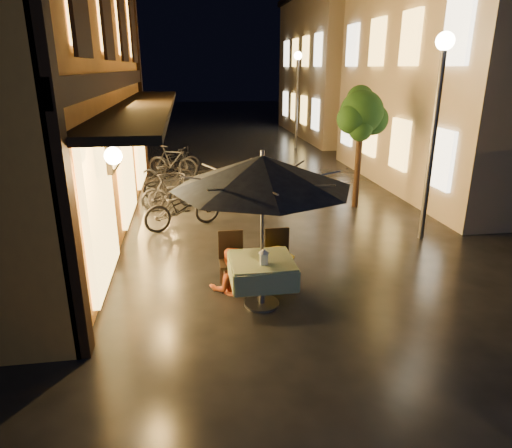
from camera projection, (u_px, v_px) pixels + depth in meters
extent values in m
plane|color=black|center=(313.00, 288.00, 7.79)|extent=(90.00, 90.00, 0.00)
cube|color=gold|center=(4.00, 71.00, 9.57)|extent=(4.50, 11.00, 7.00)
cube|color=black|center=(116.00, 80.00, 9.96)|extent=(0.12, 11.00, 0.35)
cube|color=black|center=(145.00, 106.00, 10.22)|extent=(1.20, 10.50, 0.12)
cube|color=gold|center=(104.00, 10.00, 8.60)|extent=(0.10, 0.90, 1.50)
cube|color=gold|center=(121.00, 22.00, 10.94)|extent=(0.10, 0.90, 1.50)
cube|color=gold|center=(132.00, 30.00, 13.28)|extent=(0.10, 0.90, 1.50)
cube|color=gold|center=(100.00, 210.00, 7.31)|extent=(0.10, 2.20, 2.40)
cube|color=gold|center=(126.00, 166.00, 10.58)|extent=(0.10, 2.20, 2.40)
cube|color=gold|center=(139.00, 143.00, 13.85)|extent=(0.10, 2.20, 2.40)
cube|color=#B9A292|center=(499.00, 78.00, 13.87)|extent=(7.00, 9.00, 6.50)
cube|color=gold|center=(441.00, 159.00, 10.85)|extent=(0.10, 1.00, 1.40)
cube|color=gold|center=(458.00, 32.00, 9.94)|extent=(0.10, 1.00, 1.40)
cube|color=gold|center=(400.00, 144.00, 12.91)|extent=(0.10, 1.00, 1.40)
cube|color=gold|center=(411.00, 38.00, 11.99)|extent=(0.10, 1.00, 1.40)
cube|color=gold|center=(370.00, 134.00, 14.96)|extent=(0.10, 1.00, 1.40)
cube|color=gold|center=(377.00, 42.00, 14.05)|extent=(0.10, 1.00, 1.40)
cube|color=gold|center=(347.00, 126.00, 17.02)|extent=(0.10, 1.00, 1.40)
cube|color=gold|center=(352.00, 45.00, 16.11)|extent=(0.10, 1.00, 1.40)
cube|color=#B9A292|center=(362.00, 69.00, 24.53)|extent=(7.00, 10.00, 7.00)
cube|color=gold|center=(315.00, 114.00, 21.13)|extent=(0.10, 1.00, 1.40)
cube|color=gold|center=(318.00, 50.00, 20.22)|extent=(0.10, 1.00, 1.40)
cube|color=gold|center=(304.00, 110.00, 23.19)|extent=(0.10, 1.00, 1.40)
cube|color=gold|center=(305.00, 51.00, 22.27)|extent=(0.10, 1.00, 1.40)
cube|color=gold|center=(294.00, 107.00, 25.24)|extent=(0.10, 1.00, 1.40)
cube|color=gold|center=(295.00, 53.00, 24.33)|extent=(0.10, 1.00, 1.40)
cube|color=gold|center=(285.00, 104.00, 27.30)|extent=(0.10, 1.00, 1.40)
cube|color=gold|center=(286.00, 54.00, 26.39)|extent=(0.10, 1.00, 1.40)
cylinder|color=black|center=(358.00, 167.00, 11.97)|extent=(0.16, 0.16, 2.20)
sphere|color=black|center=(362.00, 112.00, 11.52)|extent=(1.10, 1.10, 1.10)
sphere|color=black|center=(373.00, 119.00, 11.73)|extent=(0.80, 0.80, 0.80)
sphere|color=black|center=(352.00, 119.00, 11.38)|extent=(0.76, 0.76, 0.76)
sphere|color=black|center=(360.00, 99.00, 11.71)|extent=(0.70, 0.70, 0.70)
sphere|color=black|center=(360.00, 129.00, 11.40)|extent=(0.60, 0.60, 0.60)
cylinder|color=#59595E|center=(432.00, 147.00, 9.43)|extent=(0.12, 0.12, 4.00)
sphere|color=#FFF1BC|center=(445.00, 41.00, 8.76)|extent=(0.36, 0.36, 0.36)
cylinder|color=#59595E|center=(297.00, 104.00, 20.65)|extent=(0.12, 0.12, 4.00)
sphere|color=#FFF1BC|center=(298.00, 56.00, 19.98)|extent=(0.36, 0.36, 0.36)
cylinder|color=#59595E|center=(262.00, 284.00, 7.13)|extent=(0.10, 0.10, 0.72)
cylinder|color=#59595E|center=(262.00, 303.00, 7.24)|extent=(0.56, 0.56, 0.04)
cube|color=#2F5830|center=(262.00, 261.00, 7.01)|extent=(0.95, 0.95, 0.06)
cube|color=#2F5830|center=(292.00, 269.00, 7.13)|extent=(0.04, 0.95, 0.33)
cube|color=#2F5830|center=(231.00, 273.00, 6.99)|extent=(0.04, 0.95, 0.33)
cube|color=#2F5830|center=(257.00, 259.00, 7.50)|extent=(0.95, 0.04, 0.33)
cube|color=#2F5830|center=(267.00, 285.00, 6.62)|extent=(0.95, 0.04, 0.33)
cylinder|color=#59595E|center=(262.00, 237.00, 6.88)|extent=(0.05, 0.05, 2.30)
cone|color=black|center=(262.00, 172.00, 6.55)|extent=(2.68, 2.68, 0.48)
cylinder|color=#59595E|center=(262.00, 154.00, 6.47)|extent=(0.06, 0.06, 0.12)
cube|color=black|center=(232.00, 264.00, 7.65)|extent=(0.42, 0.42, 0.05)
cube|color=black|center=(231.00, 246.00, 7.75)|extent=(0.42, 0.04, 0.55)
cylinder|color=black|center=(223.00, 282.00, 7.54)|extent=(0.04, 0.04, 0.43)
cylinder|color=black|center=(244.00, 280.00, 7.59)|extent=(0.04, 0.04, 0.43)
cylinder|color=black|center=(221.00, 272.00, 7.87)|extent=(0.04, 0.04, 0.43)
cylinder|color=black|center=(242.00, 271.00, 7.92)|extent=(0.04, 0.04, 0.43)
cube|color=black|center=(279.00, 261.00, 7.77)|extent=(0.42, 0.42, 0.05)
cube|color=black|center=(277.00, 243.00, 7.86)|extent=(0.42, 0.04, 0.55)
cylinder|color=black|center=(270.00, 278.00, 7.65)|extent=(0.04, 0.04, 0.43)
cylinder|color=black|center=(291.00, 277.00, 7.70)|extent=(0.04, 0.04, 0.43)
cylinder|color=black|center=(266.00, 270.00, 7.99)|extent=(0.04, 0.04, 0.43)
cylinder|color=black|center=(287.00, 268.00, 8.04)|extent=(0.04, 0.04, 0.43)
cube|color=white|center=(264.00, 259.00, 6.80)|extent=(0.11, 0.11, 0.18)
cube|color=#FFD88C|center=(264.00, 259.00, 6.80)|extent=(0.07, 0.07, 0.12)
cone|color=white|center=(264.00, 251.00, 6.76)|extent=(0.16, 0.16, 0.07)
imported|color=#CF5527|center=(230.00, 249.00, 7.50)|extent=(0.75, 0.60, 1.48)
imported|color=#EAC600|center=(278.00, 248.00, 7.57)|extent=(1.01, 0.66, 1.46)
imported|color=black|center=(182.00, 207.00, 10.58)|extent=(2.00, 1.40, 1.00)
imported|color=black|center=(171.00, 191.00, 11.95)|extent=(1.68, 0.99, 0.98)
imported|color=black|center=(181.00, 194.00, 11.87)|extent=(1.77, 0.74, 0.91)
imported|color=black|center=(170.00, 183.00, 12.95)|extent=(1.56, 0.74, 0.90)
imported|color=black|center=(168.00, 173.00, 14.22)|extent=(1.76, 0.82, 0.89)
imported|color=black|center=(173.00, 162.00, 15.39)|extent=(1.87, 1.21, 1.09)
imported|color=black|center=(176.00, 160.00, 16.29)|extent=(1.69, 0.61, 0.88)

